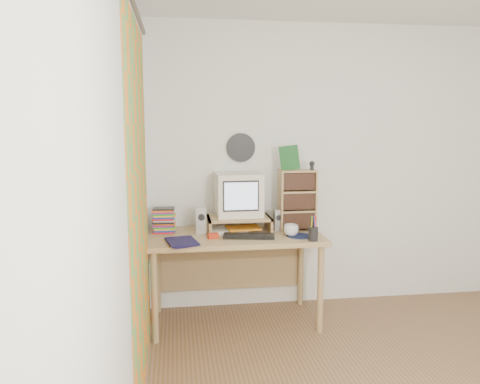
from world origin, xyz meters
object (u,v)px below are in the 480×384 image
object	(u,v)px
desk	(234,248)
mug	(291,230)
crt_monitor	(239,195)
dvd_stack	(164,218)
diary	(168,241)
cd_rack	(297,200)
keyboard	(249,236)

from	to	relation	value
desk	mug	distance (m)	0.51
crt_monitor	dvd_stack	distance (m)	0.65
diary	crt_monitor	bearing A→B (deg)	22.96
cd_rack	mug	size ratio (longest dim) A/B	4.34
cd_rack	mug	bearing A→B (deg)	-116.09
desk	dvd_stack	bearing A→B (deg)	172.45
desk	crt_monitor	xyz separation A→B (m)	(0.05, 0.09, 0.43)
keyboard	cd_rack	size ratio (longest dim) A/B	0.79
crt_monitor	cd_rack	world-z (taller)	cd_rack
keyboard	mug	bearing A→B (deg)	12.66
crt_monitor	dvd_stack	xyz separation A→B (m)	(-0.62, -0.01, -0.18)
dvd_stack	cd_rack	size ratio (longest dim) A/B	0.48
keyboard	mug	distance (m)	0.34
crt_monitor	cd_rack	bearing A→B (deg)	-8.70
desk	crt_monitor	size ratio (longest dim) A/B	3.72
crt_monitor	keyboard	xyz separation A→B (m)	(0.04, -0.29, -0.29)
keyboard	dvd_stack	size ratio (longest dim) A/B	1.63
desk	keyboard	bearing A→B (deg)	-64.31
diary	desk	bearing A→B (deg)	19.30
keyboard	cd_rack	world-z (taller)	cd_rack
dvd_stack	diary	bearing A→B (deg)	-82.26
crt_monitor	keyboard	bearing A→B (deg)	-83.12
crt_monitor	mug	size ratio (longest dim) A/B	3.22
keyboard	cd_rack	xyz separation A→B (m)	(0.44, 0.23, 0.24)
cd_rack	diary	xyz separation A→B (m)	(-1.07, -0.35, -0.23)
keyboard	mug	xyz separation A→B (m)	(0.34, 0.01, 0.03)
cd_rack	diary	distance (m)	1.15
keyboard	diary	xyz separation A→B (m)	(-0.63, -0.12, 0.01)
crt_monitor	diary	world-z (taller)	crt_monitor
dvd_stack	cd_rack	bearing A→B (deg)	0.20
desk	keyboard	size ratio (longest dim) A/B	3.49
crt_monitor	diary	bearing A→B (deg)	-146.39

